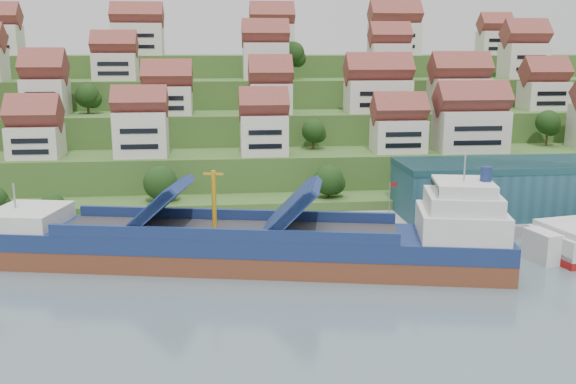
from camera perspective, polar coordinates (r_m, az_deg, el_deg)
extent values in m
plane|color=slate|center=(101.15, 0.39, -6.14)|extent=(300.00, 300.00, 0.00)
cube|color=gray|center=(118.65, 9.22, -2.94)|extent=(180.00, 14.00, 2.20)
cube|color=#2D4C1E|center=(184.11, -2.61, 2.96)|extent=(260.00, 128.00, 4.00)
cube|color=#2D4C1E|center=(188.50, -2.71, 4.25)|extent=(260.00, 118.00, 11.00)
cube|color=#2D4C1E|center=(195.97, -2.86, 5.60)|extent=(260.00, 102.00, 18.00)
cube|color=#2D4C1E|center=(203.54, -3.00, 6.84)|extent=(260.00, 86.00, 25.00)
cube|color=#2D4C1E|center=(212.23, -3.14, 7.88)|extent=(260.00, 68.00, 31.00)
cube|color=beige|center=(140.15, -21.50, 4.17)|extent=(10.05, 8.57, 6.39)
cube|color=beige|center=(134.64, -12.92, 5.02)|extent=(10.60, 7.03, 9.19)
cube|color=beige|center=(133.89, -2.15, 5.09)|extent=(9.67, 7.62, 8.30)
cube|color=beige|center=(139.79, 9.79, 4.94)|extent=(10.89, 7.73, 6.90)
cube|color=beige|center=(143.83, 15.91, 5.23)|extent=(14.77, 8.26, 8.78)
cube|color=beige|center=(156.45, -20.71, 7.90)|extent=(9.30, 8.98, 8.07)
cube|color=beige|center=(150.12, -10.62, 8.01)|extent=(10.84, 7.90, 6.44)
cube|color=beige|center=(149.94, -1.57, 8.30)|extent=(9.52, 8.56, 6.92)
cube|color=beige|center=(154.42, 7.98, 8.42)|extent=(14.90, 8.36, 7.54)
cube|color=beige|center=(160.11, 14.93, 8.33)|extent=(13.34, 8.18, 7.89)
cube|color=beige|center=(171.38, 21.75, 7.95)|extent=(10.39, 8.04, 6.90)
cube|color=beige|center=(168.85, -15.10, 10.70)|extent=(10.67, 7.30, 6.75)
cube|color=beige|center=(166.29, -2.01, 11.52)|extent=(11.28, 7.79, 9.27)
cube|color=beige|center=(169.39, 8.97, 11.36)|extent=(9.87, 7.14, 9.07)
cube|color=beige|center=(185.89, 20.21, 10.86)|extent=(11.16, 8.47, 9.18)
cube|color=beige|center=(185.42, -13.19, 13.05)|extent=(13.54, 7.51, 8.61)
cube|color=beige|center=(184.09, -1.43, 13.35)|extent=(11.76, 8.15, 8.47)
cube|color=beige|center=(191.42, 9.42, 13.22)|extent=(13.89, 8.73, 8.92)
cube|color=beige|center=(202.86, 17.86, 12.47)|extent=(9.02, 7.05, 6.91)
ellipsoid|color=#1B3A13|center=(125.63, 3.63, 1.06)|extent=(5.94, 5.94, 5.94)
ellipsoid|color=#1B3A13|center=(124.58, -11.29, 0.81)|extent=(6.50, 6.50, 6.50)
ellipsoid|color=#1B3A13|center=(157.75, 22.11, 5.77)|extent=(5.55, 5.55, 5.55)
ellipsoid|color=#1B3A13|center=(141.46, 2.27, 5.47)|extent=(5.11, 5.11, 5.11)
ellipsoid|color=#1B3A13|center=(165.11, 13.98, 9.30)|extent=(5.37, 5.37, 5.37)
ellipsoid|color=#1B3A13|center=(159.80, -20.24, 7.88)|extent=(5.20, 5.20, 5.20)
ellipsoid|color=#1B3A13|center=(156.58, -17.40, 8.17)|extent=(5.59, 5.59, 5.59)
ellipsoid|color=#1B3A13|center=(169.59, 0.44, 12.23)|extent=(6.06, 6.06, 6.06)
ellipsoid|color=#1B3A13|center=(176.46, 8.08, 11.44)|extent=(4.33, 4.33, 4.33)
ellipsoid|color=#1B3A13|center=(176.01, 10.01, 11.00)|extent=(4.43, 4.43, 4.43)
ellipsoid|color=#1B3A13|center=(121.17, -20.19, -1.17)|extent=(4.53, 4.53, 4.53)
cube|color=#1F4856|center=(131.04, 22.72, 0.44)|extent=(60.00, 15.00, 10.00)
cylinder|color=gray|center=(112.20, 8.99, -1.14)|extent=(0.16, 0.16, 8.00)
cube|color=maroon|center=(111.58, 9.35, 0.67)|extent=(1.20, 0.05, 0.80)
cube|color=brown|center=(98.89, -4.14, -6.00)|extent=(80.27, 28.05, 5.09)
cube|color=navy|center=(97.88, -4.17, -4.13)|extent=(80.29, 28.17, 2.65)
cube|color=silver|center=(108.02, -22.06, -2.04)|extent=(12.32, 13.43, 2.65)
cube|color=#262628|center=(97.87, -5.36, -3.34)|extent=(51.97, 20.48, 0.31)
cube|color=navy|center=(99.72, -11.73, -1.20)|extent=(9.75, 12.56, 7.04)
cube|color=navy|center=(95.69, 0.00, -1.51)|extent=(9.37, 12.48, 7.44)
cylinder|color=#C48D17|center=(97.16, -6.59, -0.76)|extent=(0.84, 0.84, 9.17)
cube|color=silver|center=(97.01, 15.15, -2.69)|extent=(14.32, 13.84, 4.07)
cube|color=silver|center=(96.24, 15.26, -0.81)|extent=(12.08, 12.23, 2.55)
cube|color=silver|center=(95.79, 15.34, 0.43)|extent=(9.83, 10.63, 1.83)
cylinder|color=navy|center=(95.99, 17.20, 1.52)|extent=(1.93, 1.93, 2.24)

